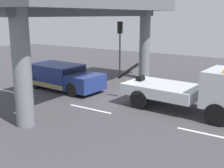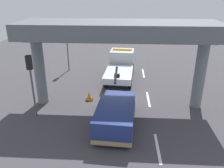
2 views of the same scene
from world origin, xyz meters
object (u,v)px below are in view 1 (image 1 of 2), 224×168
Objects in this scene: tow_truck_white at (199,90)px; towed_van_green at (62,77)px; traffic_light_near at (120,37)px; traffic_cone_orange at (127,84)px.

tow_truck_white reaches higher than towed_van_green.
traffic_light_near reaches higher than traffic_cone_orange.
tow_truck_white reaches higher than traffic_cone_orange.
traffic_cone_orange is at bearing 156.58° from tow_truck_white.
tow_truck_white is at bearing -0.37° from towed_van_green.
traffic_light_near is (1.06, 5.47, 2.30)m from towed_van_green.
traffic_light_near reaches higher than towed_van_green.
tow_truck_white is 1.37× the size of towed_van_green.
traffic_light_near is 6.27× the size of traffic_cone_orange.
traffic_light_near is 4.95m from traffic_cone_orange.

